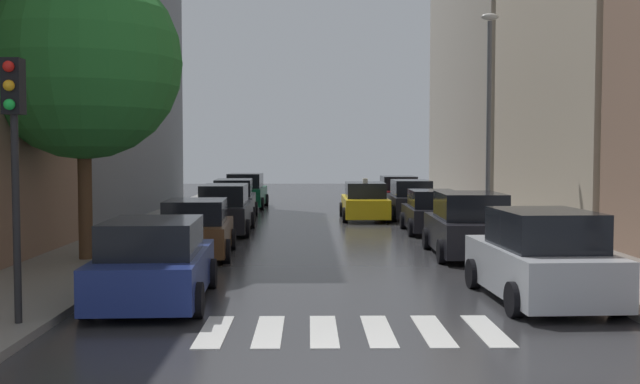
# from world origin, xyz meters

# --- Properties ---
(ground_plane) EXTENTS (28.00, 72.00, 0.04)m
(ground_plane) POSITION_xyz_m (0.00, 24.00, -0.02)
(ground_plane) COLOR #323235
(sidewalk_left) EXTENTS (3.00, 72.00, 0.15)m
(sidewalk_left) POSITION_xyz_m (-6.50, 24.00, 0.07)
(sidewalk_left) COLOR gray
(sidewalk_left) RESTS_ON ground
(sidewalk_right) EXTENTS (3.00, 72.00, 0.15)m
(sidewalk_right) POSITION_xyz_m (6.50, 24.00, 0.07)
(sidewalk_right) COLOR gray
(sidewalk_right) RESTS_ON ground
(crosswalk_stripes) EXTENTS (4.95, 2.20, 0.01)m
(crosswalk_stripes) POSITION_xyz_m (0.00, 3.17, 0.01)
(crosswalk_stripes) COLOR silver
(crosswalk_stripes) RESTS_ON ground
(building_right_far) EXTENTS (6.00, 17.76, 16.98)m
(building_right_far) POSITION_xyz_m (11.00, 35.49, 8.49)
(building_right_far) COLOR #9E9384
(building_right_far) RESTS_ON ground
(parked_car_left_nearest) EXTENTS (2.30, 4.45, 1.64)m
(parked_car_left_nearest) POSITION_xyz_m (-3.71, 5.53, 0.77)
(parked_car_left_nearest) COLOR navy
(parked_car_left_nearest) RESTS_ON ground
(parked_car_left_second) EXTENTS (2.19, 4.08, 1.61)m
(parked_car_left_second) POSITION_xyz_m (-3.85, 11.92, 0.76)
(parked_car_left_second) COLOR brown
(parked_car_left_second) RESTS_ON ground
(parked_car_left_third) EXTENTS (2.04, 4.82, 1.77)m
(parked_car_left_third) POSITION_xyz_m (-3.73, 17.99, 0.82)
(parked_car_left_third) COLOR black
(parked_car_left_third) RESTS_ON ground
(parked_car_left_fourth) EXTENTS (2.13, 4.84, 1.75)m
(parked_car_left_fourth) POSITION_xyz_m (-3.98, 23.76, 0.81)
(parked_car_left_fourth) COLOR #474C51
(parked_car_left_fourth) RESTS_ON ground
(parked_car_left_fifth) EXTENTS (2.21, 4.36, 1.82)m
(parked_car_left_fifth) POSITION_xyz_m (-4.00, 30.14, 0.84)
(parked_car_left_fifth) COLOR #0C4C2D
(parked_car_left_fifth) RESTS_ON ground
(parked_car_right_nearest) EXTENTS (2.26, 4.35, 1.82)m
(parked_car_right_nearest) POSITION_xyz_m (3.87, 5.54, 0.84)
(parked_car_right_nearest) COLOR #B2B7BF
(parked_car_right_nearest) RESTS_ON ground
(parked_car_right_second) EXTENTS (2.23, 4.48, 1.81)m
(parked_car_right_second) POSITION_xyz_m (3.82, 11.91, 0.84)
(parked_car_right_second) COLOR black
(parked_car_right_second) RESTS_ON ground
(parked_car_right_third) EXTENTS (2.06, 4.03, 1.56)m
(parked_car_right_third) POSITION_xyz_m (3.81, 18.01, 0.74)
(parked_car_right_third) COLOR black
(parked_car_right_third) RESTS_ON ground
(parked_car_right_fourth) EXTENTS (2.01, 4.39, 1.71)m
(parked_car_right_fourth) POSITION_xyz_m (3.82, 23.80, 0.80)
(parked_car_right_fourth) COLOR black
(parked_car_right_fourth) RESTS_ON ground
(parked_car_right_fifth) EXTENTS (2.13, 4.15, 1.71)m
(parked_car_right_fifth) POSITION_xyz_m (3.90, 29.06, 0.80)
(parked_car_right_fifth) COLOR maroon
(parked_car_right_fifth) RESTS_ON ground
(taxi_midroad) EXTENTS (2.09, 4.61, 1.81)m
(taxi_midroad) POSITION_xyz_m (1.76, 23.33, 0.76)
(taxi_midroad) COLOR yellow
(taxi_midroad) RESTS_ON ground
(street_tree_left) EXTENTS (5.11, 5.11, 7.70)m
(street_tree_left) POSITION_xyz_m (-6.53, 10.52, 5.29)
(street_tree_left) COLOR #513823
(street_tree_left) RESTS_ON sidewalk_left
(traffic_light_left_corner) EXTENTS (0.30, 0.42, 4.30)m
(traffic_light_left_corner) POSITION_xyz_m (-5.45, 3.19, 3.29)
(traffic_light_left_corner) COLOR black
(traffic_light_left_corner) RESTS_ON sidewalk_left
(lamp_post_right) EXTENTS (0.60, 0.28, 7.56)m
(lamp_post_right) POSITION_xyz_m (5.55, 16.79, 4.47)
(lamp_post_right) COLOR #595B60
(lamp_post_right) RESTS_ON sidewalk_right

